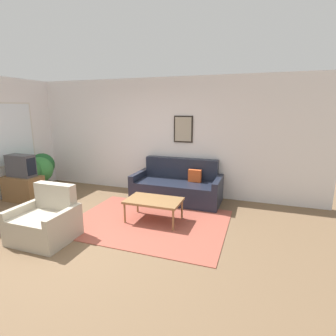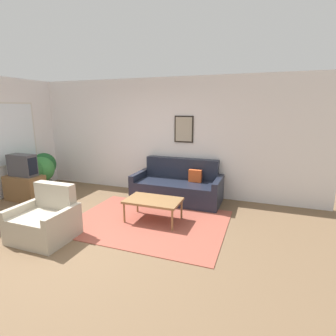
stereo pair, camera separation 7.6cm
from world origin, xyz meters
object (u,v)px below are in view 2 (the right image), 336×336
(coffee_table, at_px, (153,201))
(potted_plant_tall, at_px, (29,172))
(couch, at_px, (178,187))
(armchair, at_px, (45,221))
(tv, at_px, (22,165))

(coffee_table, distance_m, potted_plant_tall, 3.19)
(couch, bearing_deg, armchair, -120.67)
(tv, relative_size, potted_plant_tall, 0.67)
(coffee_table, xyz_separation_m, armchair, (-1.35, -1.17, -0.10))
(couch, height_order, armchair, couch)
(coffee_table, bearing_deg, potted_plant_tall, 175.53)
(couch, bearing_deg, tv, -160.47)
(tv, height_order, potted_plant_tall, tv)
(coffee_table, relative_size, tv, 1.62)
(coffee_table, relative_size, armchair, 1.11)
(coffee_table, relative_size, potted_plant_tall, 1.08)
(tv, xyz_separation_m, potted_plant_tall, (-0.01, 0.17, -0.19))
(couch, bearing_deg, potted_plant_tall, -163.27)
(couch, xyz_separation_m, armchair, (-1.42, -2.39, -0.03))
(tv, relative_size, armchair, 0.69)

